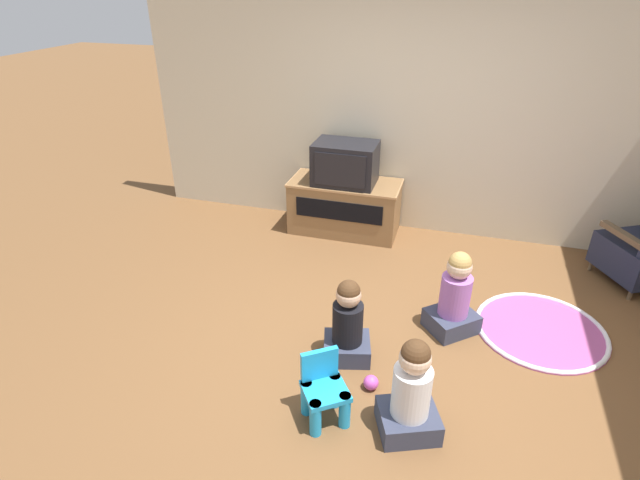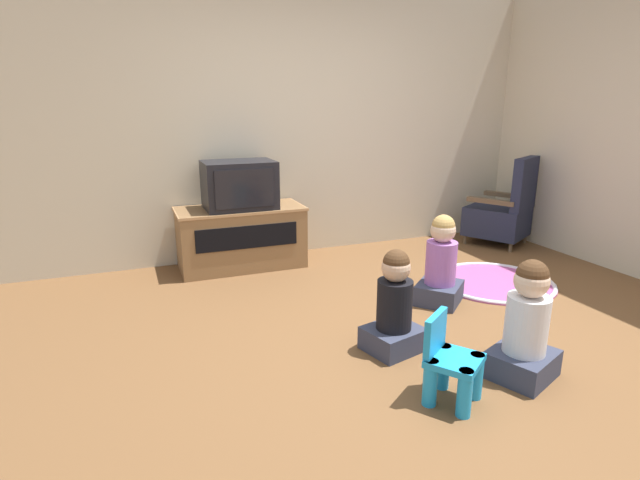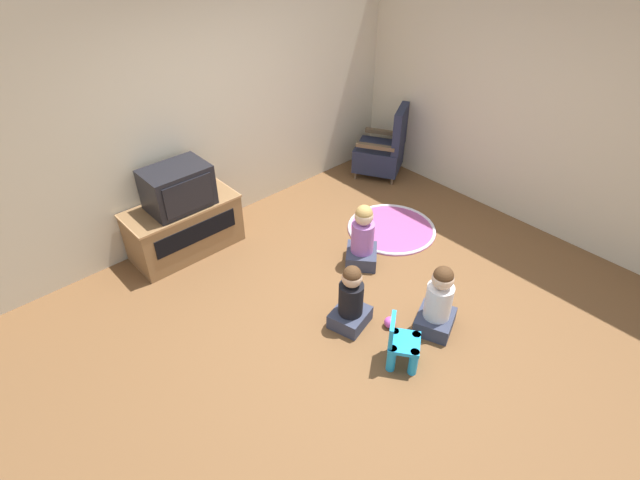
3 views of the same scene
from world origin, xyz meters
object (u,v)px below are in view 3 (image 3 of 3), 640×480
tv_cabinet (184,227)px  child_watching_center (438,303)px  child_watching_left (362,239)px  black_armchair (383,151)px  yellow_kid_chair (401,345)px  toy_ball (390,322)px  television (178,188)px  child_watching_right (351,300)px

tv_cabinet → child_watching_center: size_ratio=1.66×
tv_cabinet → child_watching_left: size_ratio=1.66×
black_armchair → yellow_kid_chair: 3.30m
black_armchair → toy_ball: bearing=14.6°
toy_ball → yellow_kid_chair: bearing=-126.7°
yellow_kid_chair → television: bearing=65.7°
television → yellow_kid_chair: 2.72m
television → black_armchair: television is taller
tv_cabinet → yellow_kid_chair: tv_cabinet is taller
child_watching_left → television: bearing=90.1°
television → child_watching_right: 2.12m
tv_cabinet → television: television is taller
television → child_watching_right: television is taller
child_watching_left → child_watching_center: (-0.20, -1.12, -0.00)m
television → child_watching_left: television is taller
television → yellow_kid_chair: (0.52, -2.60, -0.60)m
child_watching_center → child_watching_left: bearing=57.4°
toy_ball → child_watching_right: bearing=131.2°
toy_ball → child_watching_center: bearing=-44.2°
child_watching_right → tv_cabinet: bearing=89.9°
black_armchair → child_watching_left: 1.98m
yellow_kid_chair → child_watching_center: (0.54, 0.04, 0.11)m
tv_cabinet → child_watching_center: (1.06, -2.58, 0.01)m
tv_cabinet → child_watching_right: bearing=-75.4°
child_watching_right → toy_ball: child_watching_right is taller
tv_cabinet → child_watching_left: child_watching_left is taller
yellow_kid_chair → child_watching_right: (0.00, 0.61, 0.09)m
television → black_armchair: (2.86, -0.27, -0.44)m
black_armchair → child_watching_left: bearing=6.9°
child_watching_left → child_watching_center: bearing=-141.3°
yellow_kid_chair → black_armchair: bearing=9.1°
tv_cabinet → toy_ball: bearing=-71.5°
child_watching_left → toy_ball: (-0.49, -0.83, -0.26)m
black_armchair → child_watching_left: size_ratio=1.37×
tv_cabinet → yellow_kid_chair: 2.68m
tv_cabinet → child_watching_right: size_ratio=1.76×
tv_cabinet → yellow_kid_chair: bearing=-78.8°
child_watching_right → television: bearing=90.0°
tv_cabinet → child_watching_left: (1.26, -1.46, 0.01)m
child_watching_center → child_watching_right: size_ratio=1.06×
black_armchair → yellow_kid_chair: bearing=15.8°
child_watching_center → tv_cabinet: bearing=89.8°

